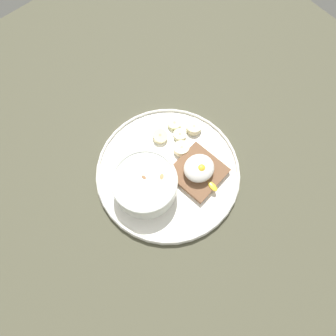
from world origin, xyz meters
TOP-DOWN VIEW (x-y plane):
  - ground_plane at (0.00, 0.00)cm, footprint 120.00×120.00cm
  - plate at (0.00, 0.00)cm, footprint 29.62×29.62cm
  - oatmeal_bowl at (-5.84, -0.17)cm, footprint 12.64×12.64cm
  - toast_slice at (4.37, -4.27)cm, footprint 10.47×10.47cm
  - poached_egg at (4.37, -4.35)cm, footprint 6.23×8.42cm
  - banana_slice_front at (7.16, 4.54)cm, footprint 3.92×3.91cm
  - banana_slice_left at (8.10, 7.32)cm, footprint 4.11×4.11cm
  - banana_slice_back at (3.75, 6.90)cm, footprint 3.77×3.91cm
  - banana_slice_right at (5.27, 1.81)cm, footprint 4.50×4.58cm
  - banana_slice_inner at (10.59, 3.79)cm, footprint 4.80×4.81cm

SIDE VIEW (x-z plane):
  - ground_plane at x=0.00cm, z-range 0.00..2.00cm
  - plate at x=0.00cm, z-range 2.00..3.60cm
  - banana_slice_front at x=7.16cm, z-range 2.96..4.19cm
  - banana_slice_left at x=8.10cm, z-range 2.97..4.21cm
  - banana_slice_inner at x=10.59cm, z-range 2.89..4.64cm
  - banana_slice_back at x=3.75cm, z-range 2.87..4.70cm
  - toast_slice at x=4.37cm, z-range 3.08..4.49cm
  - banana_slice_right at x=5.27cm, z-range 2.89..4.72cm
  - oatmeal_bowl at x=-5.84cm, z-range 3.12..8.70cm
  - poached_egg at x=4.37cm, z-range 4.29..7.57cm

